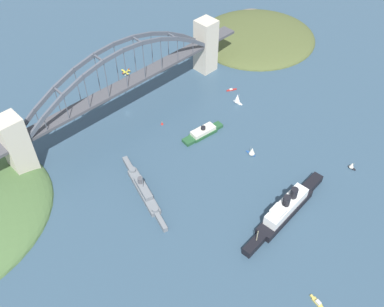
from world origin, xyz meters
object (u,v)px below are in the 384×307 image
at_px(naval_cruiser, 143,190).
at_px(small_boat_1, 317,302).
at_px(harbor_ferry_steamer, 203,132).
at_px(small_boat_4, 237,98).
at_px(small_boat_3, 252,151).
at_px(channel_marker_buoy, 162,123).
at_px(seaplane_taxiing_near_bridge, 126,73).
at_px(small_boat_2, 352,165).
at_px(ocean_liner, 286,209).
at_px(harbor_arch_bridge, 124,87).
at_px(small_boat_0, 231,90).

height_order(naval_cruiser, small_boat_1, naval_cruiser).
relative_size(harbor_ferry_steamer, small_boat_4, 3.64).
relative_size(small_boat_3, channel_marker_buoy, 3.14).
xyz_separation_m(seaplane_taxiing_near_bridge, small_boat_2, (-45.20, 215.86, 1.08)).
bearing_deg(harbor_ferry_steamer, ocean_liner, 79.81).
distance_m(harbor_arch_bridge, harbor_ferry_steamer, 74.44).
relative_size(harbor_ferry_steamer, small_boat_2, 6.11).
bearing_deg(small_boat_1, seaplane_taxiing_near_bridge, -103.71).
bearing_deg(small_boat_1, naval_cruiser, -81.90).
height_order(small_boat_0, channel_marker_buoy, channel_marker_buoy).
distance_m(seaplane_taxiing_near_bridge, small_boat_3, 153.94).
relative_size(small_boat_1, small_boat_2, 1.67).
distance_m(ocean_liner, small_boat_3, 60.05).
bearing_deg(small_boat_4, small_boat_3, 51.38).
relative_size(naval_cruiser, small_boat_1, 6.88).
distance_m(naval_cruiser, small_boat_3, 89.75).
distance_m(small_boat_2, small_boat_3, 75.05).
height_order(ocean_liner, harbor_ferry_steamer, ocean_liner).
height_order(naval_cruiser, seaplane_taxiing_near_bridge, naval_cruiser).
bearing_deg(seaplane_taxiing_near_bridge, harbor_arch_bridge, 53.09).
bearing_deg(small_boat_1, small_boat_2, -158.53).
bearing_deg(channel_marker_buoy, naval_cruiser, 38.29).
height_order(harbor_arch_bridge, small_boat_3, harbor_arch_bridge).
relative_size(ocean_liner, small_boat_3, 10.17).
height_order(harbor_arch_bridge, ocean_liner, harbor_arch_bridge).
bearing_deg(small_boat_2, channel_marker_buoy, -63.44).
distance_m(harbor_ferry_steamer, small_boat_2, 117.29).
bearing_deg(small_boat_4, small_boat_0, -122.45).
xyz_separation_m(small_boat_0, small_boat_2, (7.97, 128.12, 2.33)).
bearing_deg(ocean_liner, small_boat_2, 172.72).
relative_size(harbor_arch_bridge, seaplane_taxiing_near_bridge, 24.01).
relative_size(seaplane_taxiing_near_bridge, small_boat_2, 1.70).
xyz_separation_m(naval_cruiser, small_boat_4, (-125.37, -21.60, 1.69)).
height_order(ocean_liner, naval_cruiser, ocean_liner).
bearing_deg(seaplane_taxiing_near_bridge, small_boat_3, 91.06).
distance_m(small_boat_1, small_boat_2, 116.35).
height_order(small_boat_0, small_boat_2, small_boat_2).
bearing_deg(small_boat_1, channel_marker_buoy, -102.43).
distance_m(seaplane_taxiing_near_bridge, small_boat_2, 220.55).
relative_size(small_boat_1, small_boat_4, 0.99).
xyz_separation_m(naval_cruiser, seaplane_taxiing_near_bridge, (-82.06, -124.86, -1.25)).
bearing_deg(small_boat_0, channel_marker_buoy, -6.82).
bearing_deg(small_boat_1, harbor_ferry_steamer, -110.45).
bearing_deg(small_boat_3, small_boat_2, 124.35).
height_order(harbor_ferry_steamer, small_boat_1, harbor_ferry_steamer).
bearing_deg(small_boat_2, small_boat_4, -89.04).
height_order(naval_cruiser, small_boat_2, naval_cruiser).
bearing_deg(seaplane_taxiing_near_bridge, small_boat_1, 76.29).
bearing_deg(small_boat_1, small_boat_3, -122.23).
relative_size(harbor_arch_bridge, ocean_liner, 2.92).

